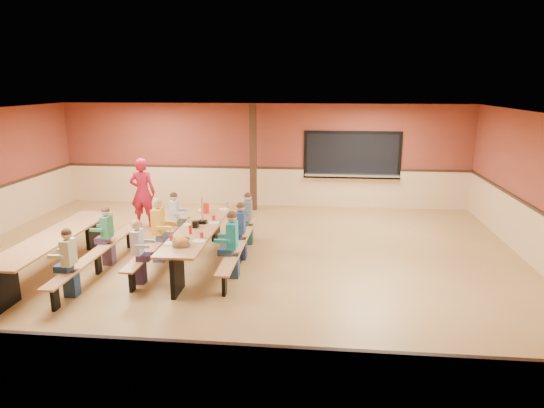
# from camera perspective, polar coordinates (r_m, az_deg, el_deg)

# --- Properties ---
(ground) EXTENTS (12.00, 12.00, 0.00)m
(ground) POSITION_cam_1_polar(r_m,az_deg,el_deg) (9.89, -4.57, -7.13)
(ground) COLOR olive
(ground) RESTS_ON ground
(room_envelope) EXTENTS (12.04, 10.04, 3.02)m
(room_envelope) POSITION_cam_1_polar(r_m,az_deg,el_deg) (9.66, -4.65, -3.31)
(room_envelope) COLOR brown
(room_envelope) RESTS_ON ground
(kitchen_pass_through) EXTENTS (2.78, 0.28, 1.38)m
(kitchen_pass_through) POSITION_cam_1_polar(r_m,az_deg,el_deg) (14.20, 9.41, 5.46)
(kitchen_pass_through) COLOR black
(kitchen_pass_through) RESTS_ON ground
(structural_post) EXTENTS (0.18, 0.18, 3.00)m
(structural_post) POSITION_cam_1_polar(r_m,az_deg,el_deg) (13.75, -2.23, 5.41)
(structural_post) COLOR black
(structural_post) RESTS_ON ground
(cafeteria_table_main) EXTENTS (1.91, 3.70, 0.74)m
(cafeteria_table_main) POSITION_cam_1_polar(r_m,az_deg,el_deg) (9.97, -8.57, -3.85)
(cafeteria_table_main) COLOR #AA7043
(cafeteria_table_main) RESTS_ON ground
(cafeteria_table_second) EXTENTS (1.91, 3.70, 0.74)m
(cafeteria_table_second) POSITION_cam_1_polar(r_m,az_deg,el_deg) (10.22, -24.11, -4.52)
(cafeteria_table_second) COLOR #AA7043
(cafeteria_table_second) RESTS_ON ground
(seated_child_white_left) EXTENTS (0.36, 0.29, 1.18)m
(seated_child_white_left) POSITION_cam_1_polar(r_m,az_deg,el_deg) (9.13, -15.48, -5.49)
(seated_child_white_left) COLOR silver
(seated_child_white_left) RESTS_ON ground
(seated_adult_yellow) EXTENTS (0.42, 0.34, 1.31)m
(seated_adult_yellow) POSITION_cam_1_polar(r_m,az_deg,el_deg) (10.13, -13.20, -3.02)
(seated_adult_yellow) COLOR gold
(seated_adult_yellow) RESTS_ON ground
(seated_child_grey_left) EXTENTS (0.36, 0.29, 1.18)m
(seated_child_grey_left) POSITION_cam_1_polar(r_m,az_deg,el_deg) (11.15, -11.37, -1.70)
(seated_child_grey_left) COLOR beige
(seated_child_grey_left) RESTS_ON ground
(seated_child_teal_right) EXTENTS (0.40, 0.32, 1.26)m
(seated_child_teal_right) POSITION_cam_1_polar(r_m,az_deg,el_deg) (9.08, -4.68, -4.85)
(seated_child_teal_right) COLOR teal
(seated_child_teal_right) RESTS_ON ground
(seated_child_navy_right) EXTENTS (0.36, 0.29, 1.19)m
(seated_child_navy_right) POSITION_cam_1_polar(r_m,az_deg,el_deg) (10.00, -3.67, -3.25)
(seated_child_navy_right) COLOR navy
(seated_child_navy_right) RESTS_ON ground
(seated_child_char_right) EXTENTS (0.35, 0.29, 1.18)m
(seated_child_char_right) POSITION_cam_1_polar(r_m,az_deg,el_deg) (10.93, -2.83, -1.76)
(seated_child_char_right) COLOR #52565D
(seated_child_char_right) RESTS_ON ground
(seated_child_green_sec) EXTENTS (0.36, 0.29, 1.18)m
(seated_child_green_sec) POSITION_cam_1_polar(r_m,az_deg,el_deg) (10.24, -18.79, -3.61)
(seated_child_green_sec) COLOR #31764B
(seated_child_green_sec) RESTS_ON ground
(seated_child_tan_sec) EXTENTS (0.36, 0.29, 1.19)m
(seated_child_tan_sec) POSITION_cam_1_polar(r_m,az_deg,el_deg) (8.97, -22.73, -6.43)
(seated_child_tan_sec) COLOR beige
(seated_child_tan_sec) RESTS_ON ground
(standing_woman) EXTENTS (0.66, 0.45, 1.75)m
(standing_woman) POSITION_cam_1_polar(r_m,az_deg,el_deg) (12.68, -14.98, 1.32)
(standing_woman) COLOR #AE1328
(standing_woman) RESTS_ON ground
(punch_pitcher) EXTENTS (0.16, 0.16, 0.22)m
(punch_pitcher) POSITION_cam_1_polar(r_m,az_deg,el_deg) (10.91, -7.82, -0.49)
(punch_pitcher) COLOR red
(punch_pitcher) RESTS_ON cafeteria_table_main
(chip_bowl) EXTENTS (0.32, 0.32, 0.15)m
(chip_bowl) POSITION_cam_1_polar(r_m,az_deg,el_deg) (8.81, -10.64, -4.39)
(chip_bowl) COLOR orange
(chip_bowl) RESTS_ON cafeteria_table_main
(napkin_dispenser) EXTENTS (0.10, 0.14, 0.13)m
(napkin_dispenser) POSITION_cam_1_polar(r_m,az_deg,el_deg) (9.86, -8.97, -2.39)
(napkin_dispenser) COLOR black
(napkin_dispenser) RESTS_ON cafeteria_table_main
(condiment_mustard) EXTENTS (0.06, 0.06, 0.17)m
(condiment_mustard) POSITION_cam_1_polar(r_m,az_deg,el_deg) (9.90, -9.42, -2.22)
(condiment_mustard) COLOR yellow
(condiment_mustard) RESTS_ON cafeteria_table_main
(condiment_ketchup) EXTENTS (0.06, 0.06, 0.17)m
(condiment_ketchup) POSITION_cam_1_polar(r_m,az_deg,el_deg) (9.46, -9.59, -2.99)
(condiment_ketchup) COLOR #B2140F
(condiment_ketchup) RESTS_ON cafeteria_table_main
(table_paddle) EXTENTS (0.16, 0.16, 0.56)m
(table_paddle) POSITION_cam_1_polar(r_m,az_deg,el_deg) (10.10, -8.18, -1.53)
(table_paddle) COLOR black
(table_paddle) RESTS_ON cafeteria_table_main
(place_settings) EXTENTS (0.65, 3.30, 0.11)m
(place_settings) POSITION_cam_1_polar(r_m,az_deg,el_deg) (9.90, -8.63, -2.37)
(place_settings) COLOR beige
(place_settings) RESTS_ON cafeteria_table_main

